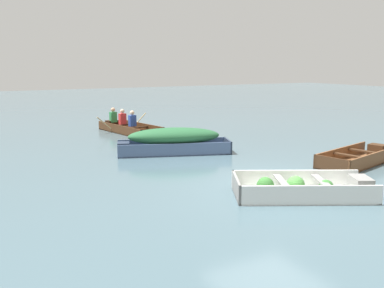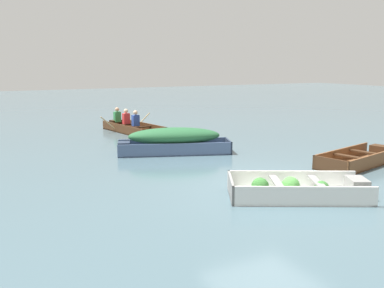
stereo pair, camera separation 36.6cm
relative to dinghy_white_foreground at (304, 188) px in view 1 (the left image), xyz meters
The scene contains 5 objects.
ground_plane 1.01m from the dinghy_white_foreground, 93.16° to the left, with size 80.00×80.00×0.00m, color #47606B.
dinghy_white_foreground is the anchor object (origin of this frame).
skiff_wooden_brown_near_moored 3.87m from the dinghy_white_foreground, 23.45° to the left, with size 3.02×1.67×0.38m.
skiff_slate_blue_mid_moored 5.27m from the dinghy_white_foreground, 95.06° to the left, with size 3.59×2.09×0.81m.
rowboat_dark_varnish_with_crew 9.96m from the dinghy_white_foreground, 91.18° to the left, with size 2.29×3.42×0.92m.
Camera 1 is at (-6.24, -7.41, 2.75)m, focal length 40.00 mm.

